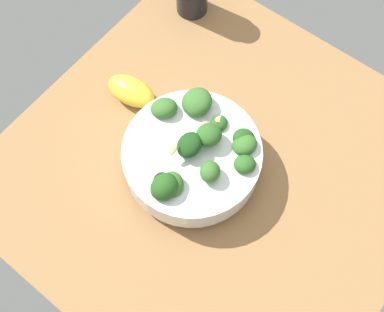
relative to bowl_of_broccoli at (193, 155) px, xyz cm
name	(u,v)px	position (x,y,z in cm)	size (l,w,h in cm)	color
ground_plane	(216,169)	(2.70, 2.44, -5.93)	(59.25, 59.25, 3.58)	#996D42
bowl_of_broccoli	(193,155)	(0.00, 0.00, 0.00)	(19.74, 19.74, 9.86)	white
lemon_wedge	(131,91)	(-14.95, 3.48, -2.07)	(8.06, 4.48, 4.14)	yellow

